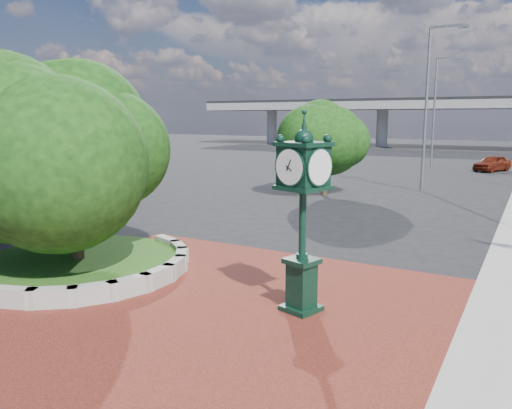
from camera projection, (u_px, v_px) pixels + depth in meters
The scene contains 12 objects.
ground at pixel (211, 298), 13.25m from camera, with size 200.00×200.00×0.00m, color black.
plaza at pixel (188, 310), 12.39m from camera, with size 12.00×12.00×0.04m, color maroon.
planter_wall at pixel (134, 273), 14.52m from camera, with size 2.96×6.77×0.54m.
grass_bed at pixel (79, 264), 15.65m from camera, with size 6.10×6.10×0.40m, color #1E4614.
overpass at pixel (484, 104), 72.20m from camera, with size 90.00×12.00×7.50m.
tree_planter at pixel (72, 152), 15.04m from camera, with size 5.20×5.20×6.33m.
tree_northwest at pixel (40, 131), 23.13m from camera, with size 5.60×5.60×6.93m.
tree_street at pixel (325, 142), 30.06m from camera, with size 4.40×4.40×5.45m.
post_clock at pixel (303, 206), 11.89m from camera, with size 1.21×1.21×4.85m.
parked_car at pixel (492, 163), 44.02m from camera, with size 1.68×4.17×1.42m, color #631E0E.
street_lamp_near at pixel (431, 97), 31.26m from camera, with size 2.30×0.32×10.26m.
street_lamp_far at pixel (437, 104), 46.74m from camera, with size 2.29×0.29×10.21m.
Camera 1 is at (7.28, -10.38, 4.76)m, focal length 35.00 mm.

